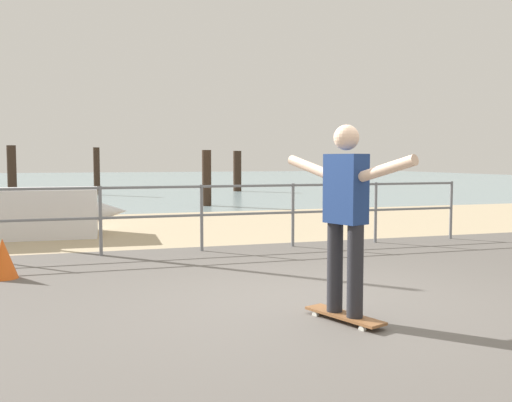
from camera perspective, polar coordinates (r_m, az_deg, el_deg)
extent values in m
cube|color=#605B56|center=(4.77, 11.02, -13.42)|extent=(24.00, 10.00, 0.04)
cube|color=tan|center=(12.27, -7.05, -2.57)|extent=(24.00, 6.00, 0.04)
cube|color=#849EA3|center=(40.07, -14.27, 2.00)|extent=(72.00, 50.00, 0.04)
cylinder|color=slate|center=(8.64, -15.33, -2.01)|extent=(0.05, 0.05, 1.05)
cylinder|color=slate|center=(8.83, -5.48, -1.76)|extent=(0.05, 0.05, 1.05)
cylinder|color=slate|center=(9.25, 3.72, -1.47)|extent=(0.05, 0.05, 1.05)
cylinder|color=slate|center=(9.90, 11.91, -1.19)|extent=(0.05, 0.05, 1.05)
cylinder|color=slate|center=(10.72, 18.98, -0.92)|extent=(0.05, 0.05, 1.05)
cylinder|color=slate|center=(8.66, -10.40, 1.36)|extent=(10.58, 0.04, 0.04)
cylinder|color=slate|center=(8.70, -10.36, -1.55)|extent=(10.58, 0.04, 0.04)
cone|color=silver|center=(11.18, -15.64, -1.03)|extent=(1.13, 0.81, 0.77)
cube|color=brown|center=(5.13, 8.86, -11.28)|extent=(0.46, 0.82, 0.02)
cylinder|color=silver|center=(5.02, 11.86, -12.17)|extent=(0.05, 0.07, 0.06)
cylinder|color=silver|center=(4.90, 10.62, -12.54)|extent=(0.05, 0.07, 0.06)
cylinder|color=silver|center=(5.39, 7.25, -10.98)|extent=(0.05, 0.07, 0.06)
cylinder|color=silver|center=(5.28, 5.99, -11.29)|extent=(0.05, 0.07, 0.06)
cylinder|color=#26262B|center=(4.96, 9.92, -6.95)|extent=(0.14, 0.14, 0.80)
cylinder|color=#26262B|center=(5.12, 7.93, -6.57)|extent=(0.14, 0.14, 0.80)
cube|color=navy|center=(4.95, 9.00, 1.22)|extent=(0.31, 0.41, 0.60)
sphere|color=beige|center=(4.95, 9.06, 6.31)|extent=(0.22, 0.22, 0.22)
cylinder|color=beige|center=(4.65, 13.02, 3.18)|extent=(0.28, 0.55, 0.23)
cylinder|color=beige|center=(5.26, 5.49, 3.37)|extent=(0.28, 0.55, 0.23)
cylinder|color=#332319|center=(22.84, -23.30, 2.70)|extent=(0.33, 0.33, 1.96)
cylinder|color=#332319|center=(23.58, -15.70, 2.87)|extent=(0.25, 0.25, 1.92)
cylinder|color=#332319|center=(17.45, -4.97, 2.28)|extent=(0.28, 0.28, 1.72)
cylinder|color=#332319|center=(25.43, -1.89, 3.00)|extent=(0.37, 0.37, 1.82)
cone|color=#E55919|center=(7.42, -24.07, -5.37)|extent=(0.36, 0.36, 0.50)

